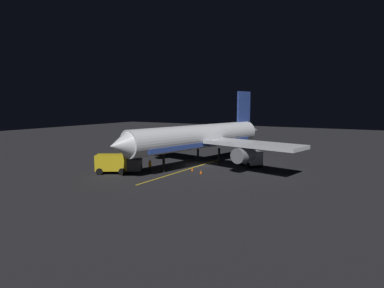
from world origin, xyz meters
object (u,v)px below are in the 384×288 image
Objects in this scene: catering_truck at (248,158)px; traffic_cone_near_left at (201,172)px; traffic_cone_near_right at (192,169)px; baggage_truck at (117,164)px; airliner at (201,138)px; ground_crew_worker at (150,166)px.

catering_truck is 10.24× the size of traffic_cone_near_left.
baggage_truck is at bearing 37.71° from traffic_cone_near_right.
traffic_cone_near_right is (-1.26, 4.93, -3.97)m from airliner.
baggage_truck is at bearing 35.96° from ground_crew_worker.
ground_crew_worker reaches higher than traffic_cone_near_left.
baggage_truck reaches higher than ground_crew_worker.
catering_truck is at bearing -110.30° from traffic_cone_near_left.
baggage_truck is 11.45m from traffic_cone_near_left.
traffic_cone_near_left is at bearing -157.51° from ground_crew_worker.
airliner is at bearing -110.84° from ground_crew_worker.
traffic_cone_near_right is (1.93, -1.00, 0.00)m from traffic_cone_near_left.
catering_truck is (-13.42, -14.30, -0.09)m from baggage_truck.
catering_truck reaches higher than ground_crew_worker.
ground_crew_worker is 3.16× the size of traffic_cone_near_right.
airliner is at bearing -75.65° from traffic_cone_near_right.
traffic_cone_near_right is (-8.16, -6.31, -1.06)m from baggage_truck.
catering_truck reaches higher than traffic_cone_near_left.
traffic_cone_near_right is at bearing 104.35° from airliner.
baggage_truck is 1.11× the size of catering_truck.
traffic_cone_near_left is (-3.19, 5.93, -3.97)m from airliner.
baggage_truck is 19.62m from catering_truck.
traffic_cone_near_left is at bearing 69.70° from catering_truck.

